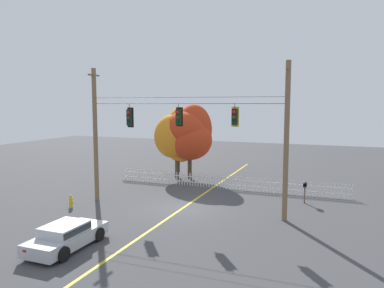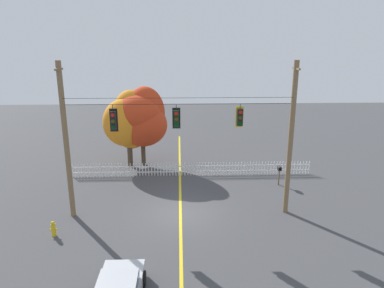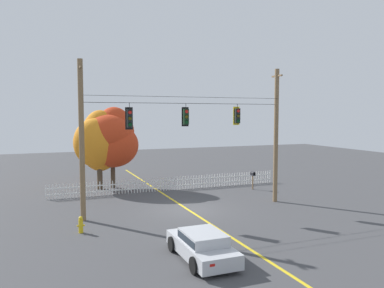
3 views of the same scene
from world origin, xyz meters
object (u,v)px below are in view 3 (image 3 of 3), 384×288
at_px(autumn_maple_near_fence, 98,143).
at_px(roadside_mailbox, 253,175).
at_px(traffic_signal_eastbound_side, 186,117).
at_px(traffic_signal_northbound_primary, 237,116).
at_px(fire_hydrant, 81,225).
at_px(parked_car, 202,245).
at_px(traffic_signal_northbound_secondary, 129,118).
at_px(autumn_maple_mid, 112,138).

height_order(autumn_maple_near_fence, roadside_mailbox, autumn_maple_near_fence).
xyz_separation_m(traffic_signal_eastbound_side, traffic_signal_northbound_primary, (3.43, -0.00, 0.05)).
distance_m(autumn_maple_near_fence, fire_hydrant, 11.68).
height_order(autumn_maple_near_fence, parked_car, autumn_maple_near_fence).
height_order(traffic_signal_northbound_secondary, traffic_signal_eastbound_side, same).
bearing_deg(traffic_signal_northbound_primary, autumn_maple_near_fence, 129.89).
bearing_deg(autumn_maple_mid, roadside_mailbox, -25.35).
bearing_deg(parked_car, fire_hydrant, 127.77).
xyz_separation_m(traffic_signal_northbound_secondary, fire_hydrant, (-2.96, -2.22, -5.14)).
height_order(traffic_signal_eastbound_side, traffic_signal_northbound_primary, same).
bearing_deg(traffic_signal_northbound_secondary, autumn_maple_near_fence, 93.29).
distance_m(traffic_signal_northbound_secondary, fire_hydrant, 6.33).
bearing_deg(traffic_signal_northbound_secondary, roadside_mailbox, 21.49).
height_order(traffic_signal_eastbound_side, roadside_mailbox, traffic_signal_eastbound_side).
bearing_deg(traffic_signal_northbound_primary, traffic_signal_eastbound_side, 180.00).
distance_m(traffic_signal_northbound_primary, parked_car, 10.70).
height_order(parked_car, fire_hydrant, parked_car).
bearing_deg(autumn_maple_near_fence, parked_car, -84.11).
height_order(fire_hydrant, roadside_mailbox, roadside_mailbox).
distance_m(traffic_signal_eastbound_side, roadside_mailbox, 9.33).
relative_size(traffic_signal_northbound_secondary, traffic_signal_northbound_primary, 1.15).
height_order(traffic_signal_northbound_secondary, autumn_maple_near_fence, traffic_signal_northbound_secondary).
height_order(traffic_signal_northbound_secondary, parked_car, traffic_signal_northbound_secondary).
bearing_deg(fire_hydrant, roadside_mailbox, 25.31).
bearing_deg(autumn_maple_near_fence, autumn_maple_mid, 3.21).
relative_size(traffic_signal_northbound_secondary, fire_hydrant, 1.83).
xyz_separation_m(autumn_maple_mid, parked_car, (0.64, -16.36, -3.28)).
distance_m(traffic_signal_northbound_secondary, traffic_signal_northbound_primary, 6.81).
height_order(autumn_maple_near_fence, fire_hydrant, autumn_maple_near_fence).
relative_size(traffic_signal_northbound_primary, parked_car, 0.33).
bearing_deg(traffic_signal_northbound_secondary, traffic_signal_northbound_primary, -0.01).
height_order(traffic_signal_northbound_secondary, autumn_maple_mid, traffic_signal_northbound_secondary).
distance_m(traffic_signal_eastbound_side, parked_car, 9.34).
bearing_deg(traffic_signal_eastbound_side, autumn_maple_near_fence, 113.90).
relative_size(traffic_signal_eastbound_side, fire_hydrant, 1.66).
bearing_deg(autumn_maple_mid, fire_hydrant, -107.61).
bearing_deg(roadside_mailbox, traffic_signal_northbound_secondary, -158.51).
height_order(traffic_signal_northbound_primary, roadside_mailbox, traffic_signal_northbound_primary).
bearing_deg(traffic_signal_northbound_primary, autumn_maple_mid, 125.43).
bearing_deg(autumn_maple_near_fence, traffic_signal_eastbound_side, -66.10).
bearing_deg(parked_car, autumn_maple_near_fence, 95.89).
relative_size(traffic_signal_eastbound_side, autumn_maple_near_fence, 0.22).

